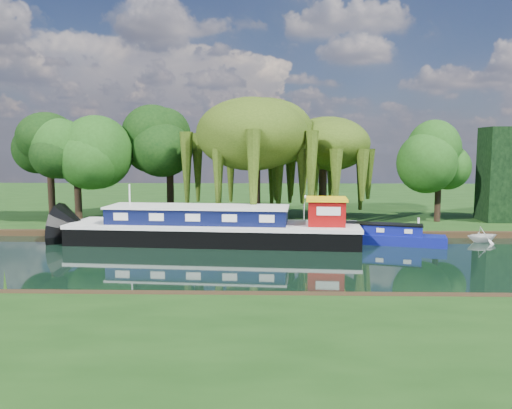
{
  "coord_description": "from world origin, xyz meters",
  "views": [
    {
      "loc": [
        -2.33,
        -29.13,
        6.65
      ],
      "look_at": [
        -3.2,
        5.05,
        2.8
      ],
      "focal_mm": 35.0,
      "sensor_mm": 36.0,
      "label": 1
    }
  ],
  "objects_px": {
    "white_cruiser": "(482,242)",
    "dutch_barge": "(216,228)",
    "red_dinghy": "(105,239)",
    "narrowboat": "(367,235)"
  },
  "relations": [
    {
      "from": "red_dinghy",
      "to": "white_cruiser",
      "type": "bearing_deg",
      "value": -105.62
    },
    {
      "from": "white_cruiser",
      "to": "red_dinghy",
      "type": "bearing_deg",
      "value": 75.44
    },
    {
      "from": "dutch_barge",
      "to": "white_cruiser",
      "type": "distance_m",
      "value": 18.99
    },
    {
      "from": "dutch_barge",
      "to": "narrowboat",
      "type": "distance_m",
      "value": 10.69
    },
    {
      "from": "white_cruiser",
      "to": "dutch_barge",
      "type": "bearing_deg",
      "value": 78.79
    },
    {
      "from": "narrowboat",
      "to": "red_dinghy",
      "type": "relative_size",
      "value": 3.87
    },
    {
      "from": "narrowboat",
      "to": "white_cruiser",
      "type": "xyz_separation_m",
      "value": [
        8.27,
        0.47,
        -0.55
      ]
    },
    {
      "from": "dutch_barge",
      "to": "red_dinghy",
      "type": "xyz_separation_m",
      "value": [
        -8.33,
        1.25,
        -1.06
      ]
    },
    {
      "from": "dutch_barge",
      "to": "red_dinghy",
      "type": "distance_m",
      "value": 8.49
    },
    {
      "from": "red_dinghy",
      "to": "narrowboat",
      "type": "bearing_deg",
      "value": -107.46
    }
  ]
}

